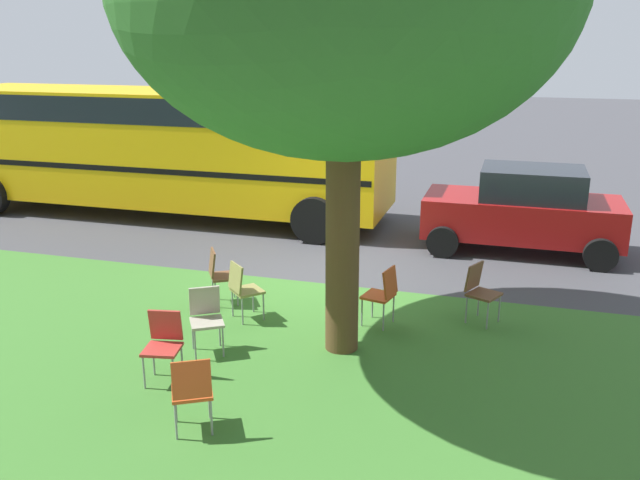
% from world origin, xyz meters
% --- Properties ---
extents(ground, '(80.00, 80.00, 0.00)m').
position_xyz_m(ground, '(0.00, 0.00, 0.00)').
color(ground, '#424247').
extents(grass_verge, '(48.00, 6.00, 0.01)m').
position_xyz_m(grass_verge, '(0.00, 3.20, 0.00)').
color(grass_verge, '#3D752D').
rests_on(grass_verge, ground).
extents(chair_0, '(0.57, 0.58, 0.88)m').
position_xyz_m(chair_0, '(0.60, 3.09, 0.52)').
color(chair_0, '#ADA393').
rests_on(chair_0, ground).
extents(chair_1, '(0.58, 0.57, 0.88)m').
position_xyz_m(chair_1, '(1.14, 1.50, 0.52)').
color(chair_1, brown).
rests_on(chair_1, ground).
extents(chair_2, '(0.56, 0.55, 0.88)m').
position_xyz_m(chair_2, '(-2.80, 1.07, 0.52)').
color(chair_2, brown).
rests_on(chair_2, ground).
extents(chair_3, '(0.56, 0.57, 0.88)m').
position_xyz_m(chair_3, '(-0.11, 4.91, 0.52)').
color(chair_3, '#C64C1E').
rests_on(chair_3, ground).
extents(chair_4, '(0.59, 0.59, 0.88)m').
position_xyz_m(chair_4, '(0.54, 1.99, 0.52)').
color(chair_4, olive).
rests_on(chair_4, ground).
extents(chair_5, '(0.50, 0.50, 0.88)m').
position_xyz_m(chair_5, '(-1.47, 1.61, 0.52)').
color(chair_5, '#C64C1E').
rests_on(chair_5, ground).
extents(chair_6, '(0.49, 0.49, 0.88)m').
position_xyz_m(chair_6, '(0.74, 3.96, 0.52)').
color(chair_6, '#B7332D').
rests_on(chair_6, ground).
extents(parked_car, '(3.70, 1.92, 1.65)m').
position_xyz_m(parked_car, '(-3.38, -2.70, 0.84)').
color(parked_car, maroon).
rests_on(parked_car, ground).
extents(school_bus, '(10.40, 2.80, 2.88)m').
position_xyz_m(school_bus, '(4.66, -3.28, 1.76)').
color(school_bus, yellow).
rests_on(school_bus, ground).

